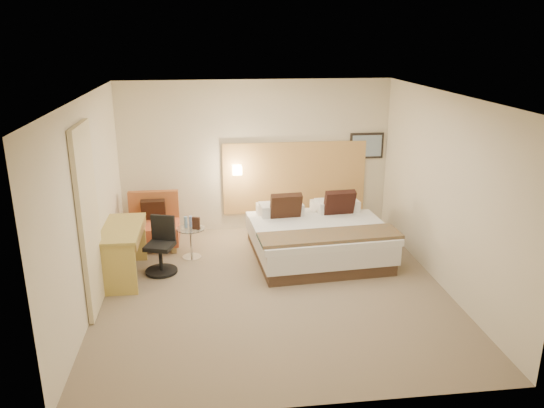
{
  "coord_description": "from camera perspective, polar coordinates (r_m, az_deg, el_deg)",
  "views": [
    {
      "loc": [
        -0.84,
        -6.72,
        3.46
      ],
      "look_at": [
        0.04,
        0.46,
        1.11
      ],
      "focal_mm": 35.0,
      "sensor_mm": 36.0,
      "label": 1
    }
  ],
  "objects": [
    {
      "name": "art_canvas",
      "position": [
        9.81,
        10.17,
        6.17
      ],
      "size": [
        0.54,
        0.01,
        0.39
      ],
      "primitive_type": "cube",
      "color": "#778EA4",
      "rests_on": "wall_back"
    },
    {
      "name": "ceiling",
      "position": [
        6.81,
        0.16,
        11.64
      ],
      "size": [
        4.8,
        5.0,
        0.02
      ],
      "primitive_type": "cube",
      "color": "white",
      "rests_on": "floor"
    },
    {
      "name": "floor",
      "position": [
        7.61,
        0.14,
        -9.16
      ],
      "size": [
        4.8,
        5.0,
        0.02
      ],
      "primitive_type": "cube",
      "color": "#796851",
      "rests_on": "ground"
    },
    {
      "name": "bed",
      "position": [
        8.58,
        4.83,
        -3.5
      ],
      "size": [
        2.2,
        2.16,
        1.01
      ],
      "color": "#432F21",
      "rests_on": "floor"
    },
    {
      "name": "lamp_shade",
      "position": [
        9.38,
        -3.78,
        3.68
      ],
      "size": [
        0.15,
        0.15,
        0.15
      ],
      "primitive_type": "cube",
      "color": "#F4E3BE",
      "rests_on": "wall_back"
    },
    {
      "name": "desk",
      "position": [
        8.0,
        -15.68,
        -3.53
      ],
      "size": [
        0.58,
        1.26,
        0.79
      ],
      "color": "#A48F40",
      "rests_on": "floor"
    },
    {
      "name": "menu_folder",
      "position": [
        8.42,
        -8.16,
        -2.06
      ],
      "size": [
        0.13,
        0.08,
        0.2
      ],
      "primitive_type": "cube",
      "rotation": [
        0.0,
        0.0,
        -0.34
      ],
      "color": "#331D15",
      "rests_on": "side_table"
    },
    {
      "name": "wall_front",
      "position": [
        4.78,
        3.93,
        -8.26
      ],
      "size": [
        4.8,
        0.02,
        2.7
      ],
      "primitive_type": "cube",
      "color": "beige",
      "rests_on": "floor"
    },
    {
      "name": "curtain",
      "position": [
        7.01,
        -19.1,
        -1.69
      ],
      "size": [
        0.06,
        0.9,
        2.42
      ],
      "primitive_type": "cube",
      "color": "beige",
      "rests_on": "wall_left"
    },
    {
      "name": "art_frame",
      "position": [
        9.83,
        10.14,
        6.19
      ],
      "size": [
        0.62,
        0.03,
        0.47
      ],
      "primitive_type": "cube",
      "color": "black",
      "rests_on": "wall_back"
    },
    {
      "name": "wall_back",
      "position": [
        9.51,
        -1.74,
        5.14
      ],
      "size": [
        4.8,
        0.02,
        2.7
      ],
      "primitive_type": "cube",
      "color": "beige",
      "rests_on": "floor"
    },
    {
      "name": "lounge_chair",
      "position": [
        9.17,
        -12.59,
        -2.27
      ],
      "size": [
        0.85,
        0.74,
        0.89
      ],
      "color": "tan",
      "rests_on": "floor"
    },
    {
      "name": "lamp_arm",
      "position": [
        9.44,
        -3.8,
        3.77
      ],
      "size": [
        0.02,
        0.12,
        0.02
      ],
      "primitive_type": "cylinder",
      "rotation": [
        1.57,
        0.0,
        0.0
      ],
      "color": "silver",
      "rests_on": "wall_back"
    },
    {
      "name": "headboard_panel",
      "position": [
        9.65,
        2.45,
        2.88
      ],
      "size": [
        2.6,
        0.04,
        1.3
      ],
      "primitive_type": "cube",
      "color": "tan",
      "rests_on": "wall_back"
    },
    {
      "name": "side_table",
      "position": [
        8.59,
        -8.68,
        -3.99
      ],
      "size": [
        0.58,
        0.58,
        0.5
      ],
      "color": "white",
      "rests_on": "floor"
    },
    {
      "name": "desk_chair",
      "position": [
        8.15,
        -11.83,
        -4.87
      ],
      "size": [
        0.6,
        0.6,
        0.85
      ],
      "color": "black",
      "rests_on": "floor"
    },
    {
      "name": "bottle_b",
      "position": [
        8.54,
        -8.74,
        -1.86
      ],
      "size": [
        0.07,
        0.07,
        0.18
      ],
      "primitive_type": "cylinder",
      "rotation": [
        0.0,
        0.0,
        -0.34
      ],
      "color": "#99B4ED",
      "rests_on": "side_table"
    },
    {
      "name": "wall_left",
      "position": [
        7.22,
        -19.2,
        -0.07
      ],
      "size": [
        0.02,
        5.0,
        2.7
      ],
      "primitive_type": "cube",
      "color": "beige",
      "rests_on": "floor"
    },
    {
      "name": "bottle_a",
      "position": [
        8.53,
        -9.26,
        -1.92
      ],
      "size": [
        0.07,
        0.07,
        0.18
      ],
      "primitive_type": "cylinder",
      "rotation": [
        0.0,
        0.0,
        -0.34
      ],
      "color": "#8FBADE",
      "rests_on": "side_table"
    },
    {
      "name": "wall_right",
      "position": [
        7.76,
        18.1,
        1.27
      ],
      "size": [
        0.02,
        5.0,
        2.7
      ],
      "primitive_type": "cube",
      "color": "beige",
      "rests_on": "floor"
    }
  ]
}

